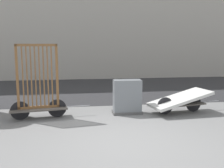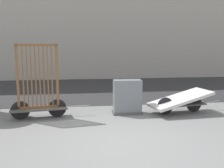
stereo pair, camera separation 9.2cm
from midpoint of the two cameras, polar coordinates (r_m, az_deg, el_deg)
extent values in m
plane|color=slate|center=(5.97, 3.40, -12.69)|extent=(60.00, 60.00, 0.00)
cube|color=#2D2D30|center=(12.88, -2.67, -1.03)|extent=(56.00, 7.25, 0.01)
cube|color=#4C4742|center=(8.03, -15.27, -5.18)|extent=(1.68, 0.79, 0.04)
cylinder|color=black|center=(8.06, -11.51, -5.15)|extent=(0.54, 0.11, 0.54)
cylinder|color=black|center=(8.05, -19.02, -5.47)|extent=(0.54, 0.11, 0.54)
cylinder|color=gray|center=(8.12, -7.04, -4.78)|extent=(0.70, 0.13, 0.03)
cube|color=brown|center=(8.02, -15.29, -4.80)|extent=(1.18, 0.24, 0.07)
cube|color=brown|center=(7.81, -15.82, 8.16)|extent=(1.18, 0.24, 0.07)
cube|color=brown|center=(7.88, -19.58, 1.42)|extent=(0.08, 0.08, 1.87)
cube|color=brown|center=(7.89, -11.52, 1.76)|extent=(0.08, 0.08, 1.87)
cube|color=brown|center=(7.87, -18.49, 1.47)|extent=(0.04, 0.05, 1.80)
cube|color=brown|center=(7.87, -17.65, 1.51)|extent=(0.04, 0.05, 1.80)
cube|color=brown|center=(7.86, -16.81, 1.54)|extent=(0.04, 0.05, 1.80)
cube|color=brown|center=(7.86, -15.97, 1.58)|extent=(0.04, 0.05, 1.80)
cube|color=brown|center=(7.86, -15.13, 1.61)|extent=(0.04, 0.05, 1.80)
cube|color=brown|center=(7.87, -14.29, 1.65)|extent=(0.04, 0.05, 1.80)
cube|color=brown|center=(7.87, -13.45, 1.68)|extent=(0.04, 0.05, 1.80)
cube|color=brown|center=(7.88, -12.61, 1.71)|extent=(0.04, 0.05, 1.80)
cube|color=#4C4742|center=(8.59, 14.87, -4.27)|extent=(1.69, 0.85, 0.04)
cylinder|color=black|center=(8.89, 17.71, -4.09)|extent=(0.54, 0.14, 0.54)
cylinder|color=black|center=(8.32, 11.82, -4.71)|extent=(0.54, 0.14, 0.54)
cylinder|color=gray|center=(9.27, 20.90, -3.62)|extent=(0.69, 0.16, 0.03)
cube|color=silver|center=(8.56, 14.92, -3.16)|extent=(2.03, 1.28, 0.51)
cube|color=#4C4C4C|center=(8.35, 3.64, -6.14)|extent=(0.92, 0.47, 0.08)
cube|color=slate|center=(8.24, 3.67, -2.80)|extent=(0.86, 0.41, 1.07)
camera|label=1|loc=(0.05, -89.67, 0.05)|focal=42.00mm
camera|label=2|loc=(0.05, 90.33, -0.05)|focal=42.00mm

